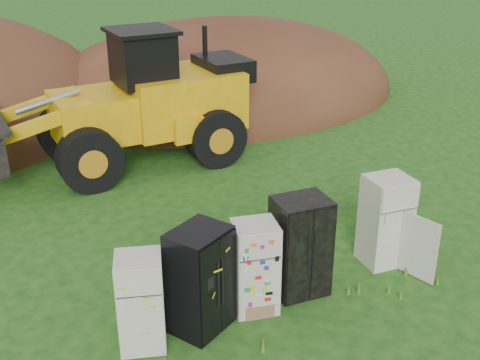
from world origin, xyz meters
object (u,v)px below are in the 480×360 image
object	(u,v)px
fridge_open_door	(385,220)
wheel_loader	(112,102)
fridge_dark_mid	(300,246)
fridge_leftmost	(141,302)
fridge_black_side	(200,280)
fridge_sticker	(255,267)

from	to	relation	value
fridge_open_door	wheel_loader	distance (m)	7.65
fridge_open_door	fridge_dark_mid	bearing A→B (deg)	-170.49
fridge_open_door	wheel_loader	xyz separation A→B (m)	(-2.72, 7.09, 0.89)
fridge_leftmost	wheel_loader	size ratio (longest dim) A/B	0.21
fridge_leftmost	fridge_open_door	distance (m)	4.86
fridge_black_side	fridge_open_door	xyz separation A→B (m)	(3.89, 0.04, -0.01)
wheel_loader	fridge_open_door	bearing A→B (deg)	-66.60
fridge_black_side	fridge_sticker	distance (m)	1.01
fridge_leftmost	wheel_loader	distance (m)	7.46
fridge_leftmost	fridge_open_door	size ratio (longest dim) A/B	0.89
fridge_open_door	wheel_loader	size ratio (longest dim) A/B	0.24
fridge_sticker	fridge_open_door	xyz separation A→B (m)	(2.89, 0.05, 0.07)
fridge_black_side	fridge_open_door	bearing A→B (deg)	-23.95
fridge_leftmost	fridge_sticker	world-z (taller)	fridge_sticker
fridge_black_side	fridge_open_door	distance (m)	3.89
fridge_black_side	fridge_dark_mid	world-z (taller)	fridge_dark_mid
fridge_dark_mid	wheel_loader	xyz separation A→B (m)	(-0.78, 7.09, 0.87)
fridge_leftmost	fridge_sticker	xyz separation A→B (m)	(1.97, -0.07, 0.02)
fridge_dark_mid	fridge_open_door	xyz separation A→B (m)	(1.95, -0.00, -0.02)
wheel_loader	fridge_black_side	bearing A→B (deg)	-96.92
fridge_leftmost	fridge_dark_mid	distance (m)	2.92
fridge_leftmost	fridge_open_door	xyz separation A→B (m)	(4.86, -0.02, 0.09)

